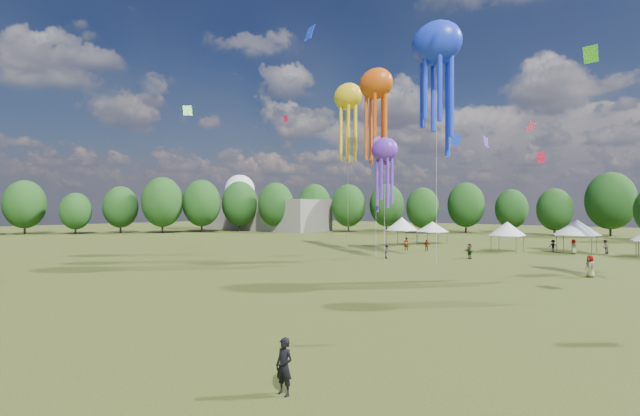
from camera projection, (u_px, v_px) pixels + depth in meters
The scene contains 9 objects.
ground at pixel (165, 342), 20.02m from camera, with size 300.00×300.00×0.00m, color #384416.
observer_main at pixel (284, 366), 14.41m from camera, with size 0.67×0.44×1.83m, color black.
spectator_near at pixel (387, 252), 52.86m from camera, with size 0.75×0.58×1.54m, color gray.
spectators_far at pixel (527, 249), 54.76m from camera, with size 24.97×24.33×1.91m.
festival_tents at pixel (504, 228), 63.84m from camera, with size 36.81×10.92×4.46m.
show_kites at pixel (486, 72), 47.58m from camera, with size 45.75×18.28×30.77m.
treeline at pixel (511, 204), 70.47m from camera, with size 201.57×95.24×13.43m.
hangar at pixel (261, 215), 121.43m from camera, with size 40.00×12.00×8.00m, color gray.
radome at pixel (240, 194), 136.29m from camera, with size 9.00×9.00×16.00m.
Camera 1 is at (18.15, -10.92, 6.05)m, focal length 25.13 mm.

